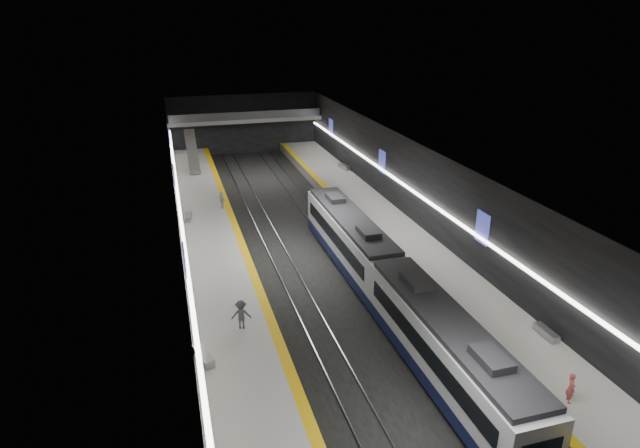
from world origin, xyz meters
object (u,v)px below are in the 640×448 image
object	(u,v)px
bench_left_far	(188,217)
passenger_right_a	(571,388)
bench_left_near	(203,356)
passenger_left_b	(241,315)
bench_right_near	(546,333)
train	(389,282)
bench_right_far	(344,167)
escalator	(192,151)
passenger_left_a	(222,200)

from	to	relation	value
bench_left_far	passenger_right_a	world-z (taller)	passenger_right_a
bench_left_near	passenger_left_b	world-z (taller)	passenger_left_b
bench_right_near	passenger_left_b	world-z (taller)	passenger_left_b
train	bench_right_far	distance (m)	30.53
escalator	passenger_right_a	xyz separation A→B (m)	(14.39, -47.00, -1.11)
train	bench_right_near	xyz separation A→B (m)	(7.00, -6.54, -0.98)
bench_left_far	passenger_left_b	bearing A→B (deg)	-76.50
train	bench_left_far	bearing A→B (deg)	122.73
escalator	passenger_right_a	bearing A→B (deg)	-72.98
train	passenger_right_a	distance (m)	12.35
bench_left_near	passenger_left_a	world-z (taller)	passenger_left_a
train	passenger_right_a	world-z (taller)	train
passenger_right_a	bench_right_far	bearing A→B (deg)	18.91
bench_right_far	passenger_left_a	world-z (taller)	passenger_left_a
passenger_right_a	passenger_left_b	xyz separation A→B (m)	(-13.97, 10.66, 0.11)
bench_right_far	bench_left_far	bearing A→B (deg)	-159.06
passenger_left_b	bench_left_near	bearing A→B (deg)	55.96
escalator	passenger_left_b	world-z (taller)	escalator
passenger_left_a	passenger_left_b	distance (m)	21.05
bench_left_near	passenger_left_a	distance (m)	23.82
passenger_left_a	bench_right_near	bearing A→B (deg)	6.68
bench_right_near	escalator	bearing A→B (deg)	112.18
bench_left_near	passenger_left_b	xyz separation A→B (m)	(2.42, 2.52, 0.66)
bench_left_near	train	bearing A→B (deg)	-1.08
bench_left_near	passenger_right_a	bearing A→B (deg)	-43.28
bench_left_near	passenger_right_a	size ratio (longest dim) A/B	1.25
bench_left_far	passenger_right_a	bearing A→B (deg)	-54.15
bench_right_far	passenger_right_a	distance (m)	41.33
bench_right_far	bench_right_near	bearing A→B (deg)	-101.23
train	bench_left_near	size ratio (longest dim) A/B	15.33
bench_right_near	passenger_left_a	bearing A→B (deg)	120.06
bench_left_far	bench_right_near	xyz separation A→B (m)	(18.58, -24.55, -0.00)
bench_left_far	passenger_left_a	bearing A→B (deg)	40.71
escalator	bench_right_near	world-z (taller)	escalator
bench_left_near	bench_right_near	bearing A→B (deg)	-26.26
bench_left_far	bench_right_far	world-z (taller)	bench_right_far
bench_right_near	bench_right_far	world-z (taller)	bench_right_far
train	bench_left_near	world-z (taller)	train
bench_left_far	passenger_left_b	size ratio (longest dim) A/B	1.01
passenger_right_a	passenger_left_b	distance (m)	17.57
bench_right_near	passenger_right_a	bearing A→B (deg)	-117.43
train	bench_right_near	bearing A→B (deg)	-43.04
train	escalator	size ratio (longest dim) A/B	3.76
train	passenger_left_a	world-z (taller)	train
bench_right_far	passenger_left_a	xyz separation A→B (m)	(-15.35, -9.57, 0.56)
bench_left_far	passenger_left_a	size ratio (longest dim) A/B	1.13
bench_left_near	bench_right_far	size ratio (longest dim) A/B	1.00
bench_right_far	passenger_left_b	xyz separation A→B (m)	(-16.58, -30.58, 0.66)
train	bench_left_far	world-z (taller)	train
bench_right_far	passenger_left_a	size ratio (longest dim) A/B	1.22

